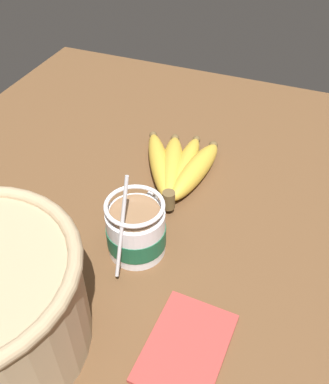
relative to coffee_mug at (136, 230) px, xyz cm
name	(u,v)px	position (x,y,z in cm)	size (l,w,h in cm)	color
table	(176,232)	(6.59, -3.55, -5.53)	(102.21, 102.21, 3.38)	brown
coffee_mug	(136,230)	(0.00, 0.00, 0.00)	(14.16, 8.43, 15.03)	silver
banana_bunch	(178,167)	(17.84, 0.24, -2.07)	(20.14, 15.32, 4.14)	brown
napkin	(186,347)	(-12.14, -11.80, -3.54)	(13.37, 9.66, 0.60)	#A33833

